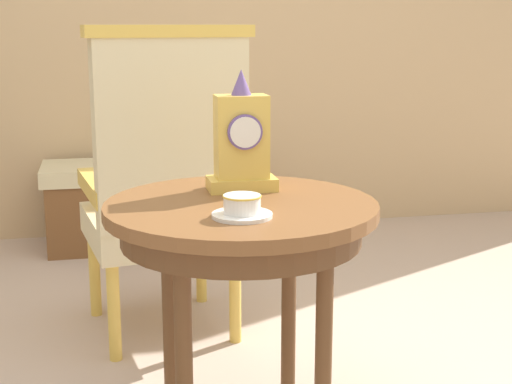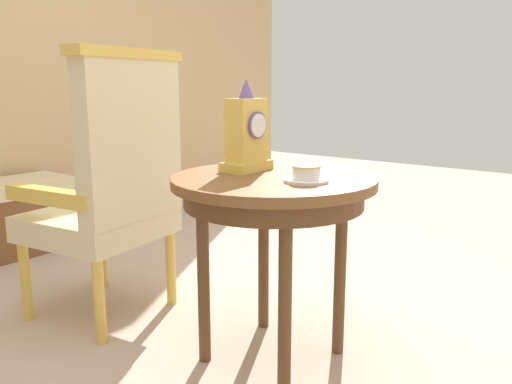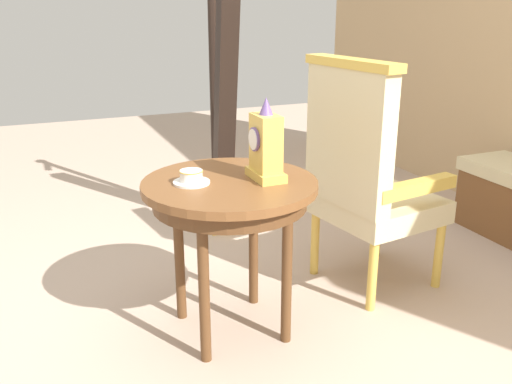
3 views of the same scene
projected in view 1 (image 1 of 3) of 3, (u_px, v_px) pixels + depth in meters
The scene contains 5 objects.
side_table at pixel (241, 232), 1.98m from camera, with size 0.72×0.72×0.69m.
teacup_left at pixel (242, 207), 1.81m from camera, with size 0.15×0.15×0.06m.
mantel_clock at pixel (242, 142), 2.08m from camera, with size 0.19×0.11×0.34m.
armchair at pixel (165, 182), 2.66m from camera, with size 0.61×0.60×1.14m.
window_bench at pixel (146, 203), 3.93m from camera, with size 1.04×0.40×0.44m.
Camera 1 is at (-0.36, -1.91, 1.15)m, focal length 52.62 mm.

